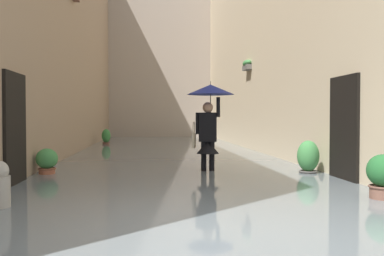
{
  "coord_description": "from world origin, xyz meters",
  "views": [
    {
      "loc": [
        0.67,
        4.37,
        1.41
      ],
      "look_at": [
        -0.25,
        -4.41,
        1.17
      ],
      "focal_mm": 38.44,
      "sensor_mm": 36.0,
      "label": 1
    }
  ],
  "objects_px": {
    "person_wading": "(209,111)",
    "potted_plant_far_right": "(47,164)",
    "potted_plant_near_left": "(383,181)",
    "potted_plant_mid_right": "(106,138)",
    "potted_plant_mid_left": "(308,160)"
  },
  "relations": [
    {
      "from": "potted_plant_near_left",
      "to": "potted_plant_mid_left",
      "type": "bearing_deg",
      "value": -89.64
    },
    {
      "from": "person_wading",
      "to": "potted_plant_far_right",
      "type": "bearing_deg",
      "value": 2.01
    },
    {
      "from": "potted_plant_mid_left",
      "to": "potted_plant_mid_right",
      "type": "height_order",
      "value": "potted_plant_mid_left"
    },
    {
      "from": "person_wading",
      "to": "potted_plant_mid_left",
      "type": "bearing_deg",
      "value": 164.74
    },
    {
      "from": "person_wading",
      "to": "potted_plant_near_left",
      "type": "height_order",
      "value": "person_wading"
    },
    {
      "from": "person_wading",
      "to": "potted_plant_near_left",
      "type": "xyz_separation_m",
      "value": [
        -2.07,
        3.35,
        -1.07
      ]
    },
    {
      "from": "person_wading",
      "to": "potted_plant_mid_right",
      "type": "relative_size",
      "value": 2.49
    },
    {
      "from": "potted_plant_far_right",
      "to": "person_wading",
      "type": "bearing_deg",
      "value": -177.99
    },
    {
      "from": "person_wading",
      "to": "potted_plant_mid_right",
      "type": "distance_m",
      "value": 9.88
    },
    {
      "from": "potted_plant_mid_right",
      "to": "potted_plant_mid_left",
      "type": "bearing_deg",
      "value": 118.05
    },
    {
      "from": "potted_plant_mid_right",
      "to": "potted_plant_far_right",
      "type": "bearing_deg",
      "value": 88.39
    },
    {
      "from": "potted_plant_mid_right",
      "to": "potted_plant_near_left",
      "type": "bearing_deg",
      "value": 112.63
    },
    {
      "from": "potted_plant_mid_left",
      "to": "potted_plant_mid_right",
      "type": "xyz_separation_m",
      "value": [
        5.25,
        -9.85,
        -0.02
      ]
    },
    {
      "from": "potted_plant_near_left",
      "to": "potted_plant_far_right",
      "type": "bearing_deg",
      "value": -30.25
    },
    {
      "from": "person_wading",
      "to": "potted_plant_far_right",
      "type": "distance_m",
      "value": 3.64
    }
  ]
}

